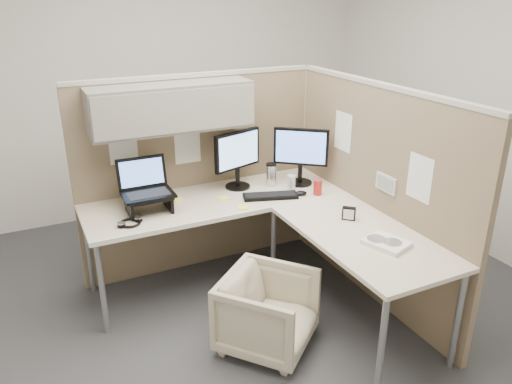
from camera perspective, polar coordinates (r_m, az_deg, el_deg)
name	(u,v)px	position (r m, az deg, el deg)	size (l,w,h in m)	color
ground	(259,312)	(3.80, 0.30, -13.53)	(4.50, 4.50, 0.00)	#313136
partition_back	(187,144)	(3.94, -7.87, 5.42)	(2.00, 0.36, 1.63)	#826E55
partition_right	(371,193)	(3.80, 13.06, -0.08)	(0.07, 2.03, 1.63)	#826E55
desk	(267,218)	(3.60, 1.22, -3.00)	(2.00, 1.98, 0.73)	beige
office_chair	(268,309)	(3.34, 1.36, -13.18)	(0.56, 0.52, 0.57)	beige
monitor_left	(237,155)	(3.95, -2.14, 4.25)	(0.43, 0.20, 0.47)	black
monitor_right	(301,152)	(4.05, 5.14, 4.61)	(0.36, 0.30, 0.47)	black
laptop_station	(147,192)	(3.65, -12.37, -0.01)	(0.35, 0.30, 0.37)	black
keyboard	(270,196)	(3.84, 1.66, -0.46)	(0.42, 0.14, 0.02)	black
mouse	(301,193)	(3.90, 5.13, -0.13)	(0.10, 0.06, 0.03)	black
travel_mug	(271,174)	(4.06, 1.76, 2.02)	(0.09, 0.09, 0.19)	silver
soda_can_green	(318,187)	(3.91, 7.06, 0.54)	(0.07, 0.07, 0.12)	#B21E1E
soda_can_silver	(291,183)	(3.99, 4.04, 1.09)	(0.07, 0.07, 0.12)	silver
sticky_note_d	(223,198)	(3.83, -3.75, -0.73)	(0.08, 0.08, 0.01)	#FEFC42
sticky_note_c	(177,200)	(3.84, -9.05, -0.88)	(0.08, 0.08, 0.01)	#FEFC42
sticky_note_b	(243,207)	(3.66, -1.47, -1.76)	(0.08, 0.08, 0.01)	#FEFC42
headphones	(130,223)	(3.51, -14.20, -3.41)	(0.19, 0.19, 0.03)	black
paper_stack	(386,243)	(3.23, 14.68, -5.65)	(0.27, 0.31, 0.03)	white
desk_clock	(349,213)	(3.52, 10.56, -2.43)	(0.09, 0.09, 0.09)	black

